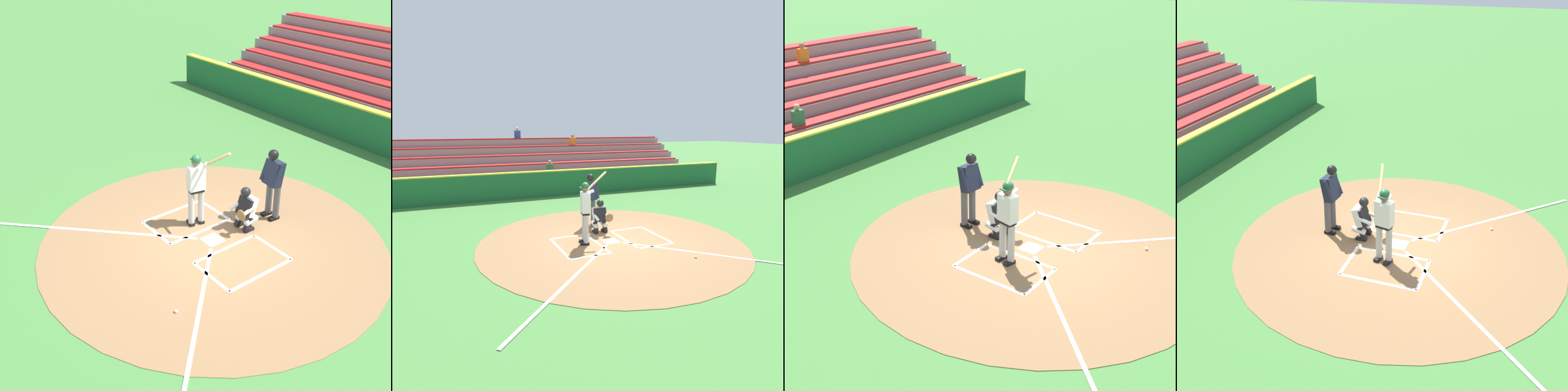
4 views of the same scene
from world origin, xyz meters
TOP-DOWN VIEW (x-y plane):
  - ground_plane at (0.00, 0.00)m, footprint 120.00×120.00m
  - dirt_circle at (0.00, 0.00)m, footprint 8.00×8.00m
  - home_plate_and_chalk at (0.00, 0.88)m, footprint 7.93×4.91m
  - batter at (0.78, -0.13)m, footprint 1.04×0.57m
  - catcher at (-0.07, -0.94)m, footprint 0.59×0.61m
  - plate_umpire at (-0.07, -1.81)m, footprint 0.60×0.44m
  - baseball at (-1.49, 2.09)m, footprint 0.07×0.07m

SIDE VIEW (x-z plane):
  - ground_plane at x=0.00m, z-range 0.00..0.00m
  - dirt_circle at x=0.00m, z-range 0.00..0.01m
  - home_plate_and_chalk at x=0.00m, z-range 0.01..0.02m
  - baseball at x=-1.49m, z-range 0.00..0.07m
  - catcher at x=-0.07m, z-range 0.02..1.15m
  - plate_umpire at x=-0.07m, z-range 0.14..2.01m
  - batter at x=0.78m, z-range 0.04..2.16m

